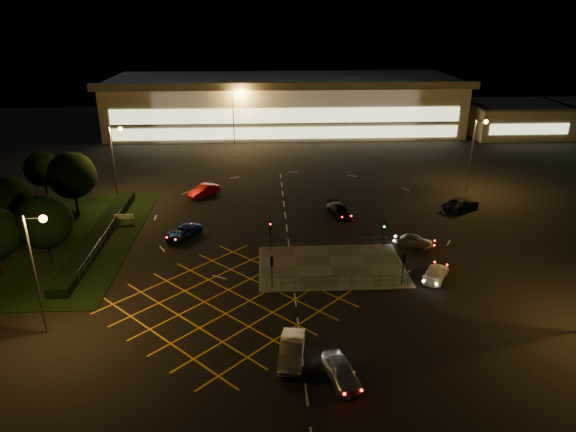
{
  "coord_description": "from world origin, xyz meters",
  "views": [
    {
      "loc": [
        -4.57,
        -47.12,
        23.86
      ],
      "look_at": [
        -1.91,
        6.75,
        2.0
      ],
      "focal_mm": 32.0,
      "sensor_mm": 36.0,
      "label": 1
    }
  ],
  "objects_px": {
    "car_right_silver": "(414,241)",
    "signal_ne": "(384,228)",
    "car_queue_white": "(292,350)",
    "car_approach_white": "(436,273)",
    "car_near_silver": "(341,371)",
    "signal_nw": "(270,230)",
    "car_left_blue": "(183,232)",
    "car_circ_red": "(204,191)",
    "car_east_grey": "(461,204)",
    "signal_se": "(403,263)",
    "car_far_dkgrey": "(339,210)",
    "signal_sw": "(272,266)"
  },
  "relations": [
    {
      "from": "signal_se",
      "to": "car_east_grey",
      "type": "xyz_separation_m",
      "value": [
        12.58,
        19.01,
        -1.64
      ]
    },
    {
      "from": "signal_se",
      "to": "car_far_dkgrey",
      "type": "distance_m",
      "value": 17.89
    },
    {
      "from": "car_queue_white",
      "to": "car_far_dkgrey",
      "type": "bearing_deg",
      "value": 83.17
    },
    {
      "from": "car_near_silver",
      "to": "car_east_grey",
      "type": "height_order",
      "value": "car_near_silver"
    },
    {
      "from": "car_queue_white",
      "to": "car_right_silver",
      "type": "bearing_deg",
      "value": 60.59
    },
    {
      "from": "car_far_dkgrey",
      "to": "car_approach_white",
      "type": "xyz_separation_m",
      "value": [
        6.81,
        -16.45,
        -0.04
      ]
    },
    {
      "from": "signal_se",
      "to": "car_circ_red",
      "type": "bearing_deg",
      "value": -50.84
    },
    {
      "from": "car_left_blue",
      "to": "car_circ_red",
      "type": "xyz_separation_m",
      "value": [
        0.88,
        13.66,
        0.11
      ]
    },
    {
      "from": "car_queue_white",
      "to": "car_right_silver",
      "type": "xyz_separation_m",
      "value": [
        14.27,
        18.51,
        -0.1
      ]
    },
    {
      "from": "signal_sw",
      "to": "car_east_grey",
      "type": "relative_size",
      "value": 0.6
    },
    {
      "from": "signal_nw",
      "to": "signal_ne",
      "type": "relative_size",
      "value": 1.0
    },
    {
      "from": "car_east_grey",
      "to": "signal_se",
      "type": "bearing_deg",
      "value": 113.62
    },
    {
      "from": "car_left_blue",
      "to": "car_circ_red",
      "type": "bearing_deg",
      "value": 117.2
    },
    {
      "from": "signal_nw",
      "to": "car_near_silver",
      "type": "bearing_deg",
      "value": -77.74
    },
    {
      "from": "car_left_blue",
      "to": "car_east_grey",
      "type": "height_order",
      "value": "car_east_grey"
    },
    {
      "from": "signal_se",
      "to": "car_right_silver",
      "type": "relative_size",
      "value": 0.79
    },
    {
      "from": "car_near_silver",
      "to": "car_queue_white",
      "type": "bearing_deg",
      "value": 129.61
    },
    {
      "from": "signal_sw",
      "to": "car_east_grey",
      "type": "bearing_deg",
      "value": -142.28
    },
    {
      "from": "car_near_silver",
      "to": "car_left_blue",
      "type": "height_order",
      "value": "car_near_silver"
    },
    {
      "from": "car_near_silver",
      "to": "car_circ_red",
      "type": "height_order",
      "value": "car_circ_red"
    },
    {
      "from": "signal_se",
      "to": "signal_ne",
      "type": "bearing_deg",
      "value": -90.0
    },
    {
      "from": "car_circ_red",
      "to": "car_queue_white",
      "type": "bearing_deg",
      "value": -31.97
    },
    {
      "from": "car_queue_white",
      "to": "car_approach_white",
      "type": "relative_size",
      "value": 1.08
    },
    {
      "from": "signal_nw",
      "to": "car_approach_white",
      "type": "bearing_deg",
      "value": -24.11
    },
    {
      "from": "car_left_blue",
      "to": "signal_ne",
      "type": "bearing_deg",
      "value": 20.66
    },
    {
      "from": "car_far_dkgrey",
      "to": "car_east_grey",
      "type": "xyz_separation_m",
      "value": [
        15.89,
        1.51,
        0.05
      ]
    },
    {
      "from": "signal_nw",
      "to": "car_circ_red",
      "type": "height_order",
      "value": "signal_nw"
    },
    {
      "from": "signal_se",
      "to": "signal_ne",
      "type": "distance_m",
      "value": 7.99
    },
    {
      "from": "signal_nw",
      "to": "car_circ_red",
      "type": "relative_size",
      "value": 0.67
    },
    {
      "from": "signal_sw",
      "to": "signal_ne",
      "type": "height_order",
      "value": "same"
    },
    {
      "from": "signal_nw",
      "to": "car_far_dkgrey",
      "type": "distance_m",
      "value": 13.0
    },
    {
      "from": "car_near_silver",
      "to": "car_queue_white",
      "type": "height_order",
      "value": "car_queue_white"
    },
    {
      "from": "car_near_silver",
      "to": "car_left_blue",
      "type": "distance_m",
      "value": 28.43
    },
    {
      "from": "signal_nw",
      "to": "car_near_silver",
      "type": "relative_size",
      "value": 0.72
    },
    {
      "from": "car_circ_red",
      "to": "car_east_grey",
      "type": "height_order",
      "value": "car_circ_red"
    },
    {
      "from": "car_right_silver",
      "to": "signal_ne",
      "type": "bearing_deg",
      "value": 114.81
    },
    {
      "from": "signal_sw",
      "to": "car_far_dkgrey",
      "type": "xyz_separation_m",
      "value": [
        8.69,
        17.5,
        -1.69
      ]
    },
    {
      "from": "signal_se",
      "to": "car_far_dkgrey",
      "type": "height_order",
      "value": "signal_se"
    },
    {
      "from": "signal_nw",
      "to": "car_left_blue",
      "type": "bearing_deg",
      "value": 158.0
    },
    {
      "from": "car_far_dkgrey",
      "to": "car_approach_white",
      "type": "bearing_deg",
      "value": -84.14
    },
    {
      "from": "signal_ne",
      "to": "car_approach_white",
      "type": "distance_m",
      "value": 7.96
    },
    {
      "from": "signal_nw",
      "to": "car_circ_red",
      "type": "bearing_deg",
      "value": 116.65
    },
    {
      "from": "car_east_grey",
      "to": "car_approach_white",
      "type": "relative_size",
      "value": 1.2
    },
    {
      "from": "car_queue_white",
      "to": "car_east_grey",
      "type": "bearing_deg",
      "value": 59.63
    },
    {
      "from": "car_near_silver",
      "to": "signal_ne",
      "type": "bearing_deg",
      "value": 56.83
    },
    {
      "from": "car_east_grey",
      "to": "car_approach_white",
      "type": "xyz_separation_m",
      "value": [
        -9.08,
        -17.96,
        -0.09
      ]
    },
    {
      "from": "car_queue_white",
      "to": "car_approach_white",
      "type": "bearing_deg",
      "value": 46.59
    },
    {
      "from": "signal_sw",
      "to": "car_right_silver",
      "type": "bearing_deg",
      "value": -151.94
    },
    {
      "from": "car_queue_white",
      "to": "car_approach_white",
      "type": "distance_m",
      "value": 18.2
    },
    {
      "from": "car_approach_white",
      "to": "signal_ne",
      "type": "bearing_deg",
      "value": -31.58
    }
  ]
}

